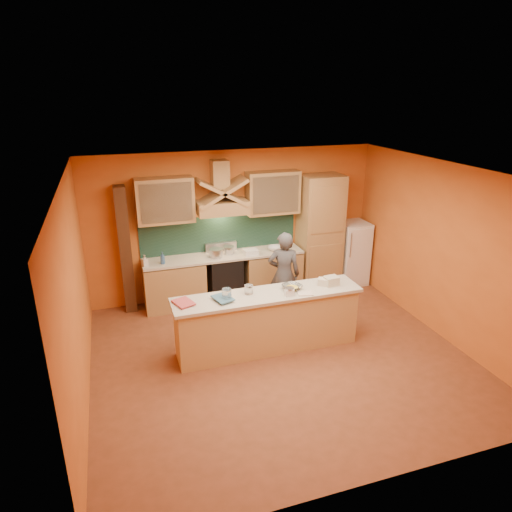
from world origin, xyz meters
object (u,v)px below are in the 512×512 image
object	(u,v)px
kitchen_scale	(289,292)
stove	(224,278)
mixing_bowl	(292,287)
fridge	(352,253)
person	(284,274)

from	to	relation	value
kitchen_scale	stove	bearing A→B (deg)	113.34
stove	mixing_bowl	distance (m)	2.04
fridge	person	world-z (taller)	person
fridge	person	size ratio (longest dim) A/B	0.84
stove	kitchen_scale	size ratio (longest dim) A/B	7.23
fridge	mixing_bowl	distance (m)	2.83
fridge	mixing_bowl	bearing A→B (deg)	-138.26
stove	mixing_bowl	world-z (taller)	mixing_bowl
stove	person	xyz separation A→B (m)	(0.85, -0.91, 0.32)
stove	fridge	size ratio (longest dim) A/B	0.69
fridge	kitchen_scale	bearing A→B (deg)	-137.12
kitchen_scale	person	bearing A→B (deg)	82.52
person	mixing_bowl	distance (m)	1.02
stove	kitchen_scale	distance (m)	2.18
fridge	kitchen_scale	xyz separation A→B (m)	(-2.21, -2.06, 0.35)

